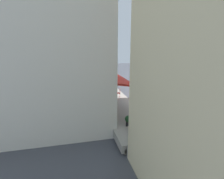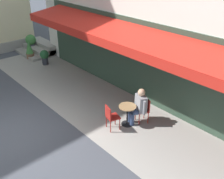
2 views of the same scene
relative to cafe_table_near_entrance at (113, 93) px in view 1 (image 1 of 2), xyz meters
The scene contains 17 objects.
ground_plane 3.96m from the cafe_table_near_entrance, 56.22° to the left, with size 70.00×70.00×0.00m, color #42444C.
sidewalk_cafe_terrace 1.18m from the cafe_table_near_entrance, behind, with size 20.50×3.20×0.01m, color gray.
cafe_building_facade 9.54m from the cafe_table_near_entrance, 106.26° to the right, with size 20.00×10.70×15.00m.
back_alley_steps 8.89m from the cafe_table_near_entrance, ahead, with size 2.40×1.75×0.60m.
cafe_table_near_entrance is the anchor object (origin of this frame).
cafe_chair_red_corner_right 0.63m from the cafe_table_near_entrance, 73.97° to the left, with size 0.49×0.49×0.91m.
cafe_chair_red_under_awning 0.63m from the cafe_table_near_entrance, 114.13° to the right, with size 0.53×0.53×0.91m.
cafe_table_mid_terrace 9.66m from the cafe_table_near_entrance, behind, with size 0.60×0.60×0.75m.
cafe_chair_red_kerbside 9.88m from the cafe_table_near_entrance, behind, with size 0.50×0.50×0.91m.
cafe_chair_red_by_window 9.49m from the cafe_table_near_entrance, behind, with size 0.50×0.50×0.91m.
seated_patron_in_black 9.54m from the cafe_table_near_entrance, behind, with size 0.67×0.65×1.35m.
seated_companion_in_grey 0.47m from the cafe_table_near_entrance, 114.13° to the right, with size 0.63×0.65×1.33m.
no_parking_sign 10.13m from the cafe_table_near_entrance, 29.15° to the left, with size 0.19×0.57×2.60m.
potted_plant_entrance_left 9.37m from the cafe_table_near_entrance, ahead, with size 0.62×0.62×1.02m.
potted_plant_entrance_right 8.26m from the cafe_table_near_entrance, ahead, with size 0.44×0.44×1.03m.
potted_plant_under_sign 6.91m from the cafe_table_near_entrance, ahead, with size 0.46×0.46×0.79m.
parked_car_white 8.77m from the cafe_table_near_entrance, 68.86° to the left, with size 4.42×2.11×1.33m.
Camera 1 is at (15.12, -7.47, 5.42)m, focal length 28.29 mm.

